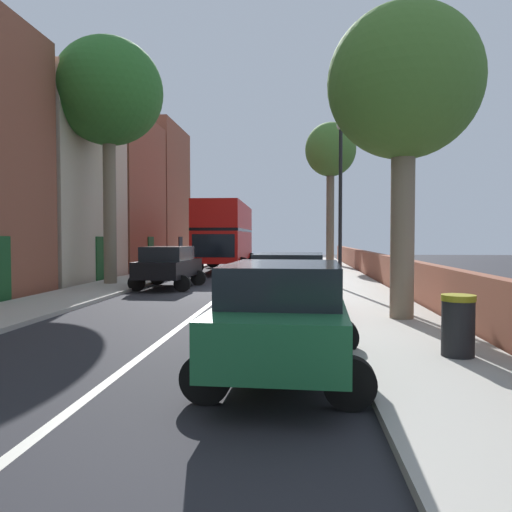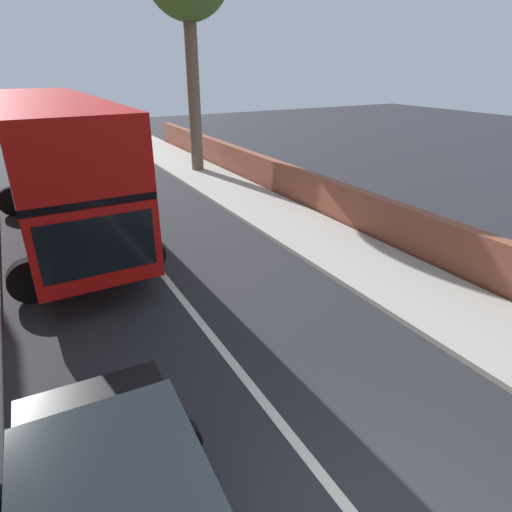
% 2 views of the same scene
% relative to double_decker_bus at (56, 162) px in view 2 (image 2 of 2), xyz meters
% --- Properties ---
extents(double_decker_bus, '(3.71, 10.23, 4.06)m').
position_rel_double_decker_bus_xyz_m(double_decker_bus, '(0.00, 0.00, 0.00)').
color(double_decker_bus, red).
rests_on(double_decker_bus, ground).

